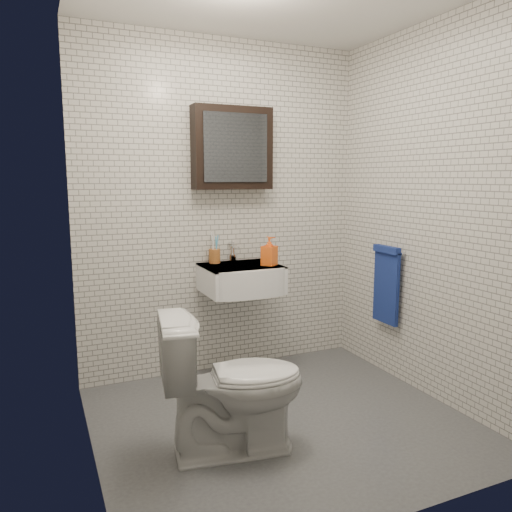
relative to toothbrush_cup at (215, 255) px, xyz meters
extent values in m
cube|color=#45474C|center=(0.09, -0.94, -0.90)|extent=(2.20, 2.00, 0.01)
cube|color=silver|center=(0.09, 0.06, 0.34)|extent=(2.20, 0.02, 2.50)
cube|color=silver|center=(0.09, -1.94, 0.34)|extent=(2.20, 0.02, 2.50)
cube|color=silver|center=(-1.01, -0.94, 0.34)|extent=(0.02, 2.00, 2.50)
cube|color=silver|center=(1.19, -0.94, 0.34)|extent=(0.02, 2.00, 2.50)
cube|color=white|center=(0.14, -0.17, -0.16)|extent=(0.55, 0.45, 0.20)
cylinder|color=silver|center=(0.14, -0.15, -0.07)|extent=(0.31, 0.31, 0.02)
cylinder|color=silver|center=(0.14, -0.15, -0.06)|extent=(0.04, 0.04, 0.01)
cube|color=white|center=(0.14, -0.17, -0.06)|extent=(0.55, 0.45, 0.01)
cylinder|color=silver|center=(0.14, 0.00, -0.03)|extent=(0.06, 0.06, 0.06)
cylinder|color=silver|center=(0.14, 0.00, 0.03)|extent=(0.03, 0.03, 0.08)
cylinder|color=silver|center=(0.14, -0.06, 0.06)|extent=(0.02, 0.12, 0.02)
cube|color=silver|center=(0.14, 0.03, 0.09)|extent=(0.02, 0.09, 0.01)
cube|color=black|center=(0.14, -0.01, 0.79)|extent=(0.60, 0.14, 0.60)
cube|color=#3F444C|center=(0.14, -0.09, 0.79)|extent=(0.49, 0.01, 0.49)
cylinder|color=silver|center=(1.15, -0.59, 0.04)|extent=(0.02, 0.30, 0.02)
cylinder|color=silver|center=(1.17, -0.46, 0.04)|extent=(0.04, 0.02, 0.02)
cylinder|color=silver|center=(1.17, -0.72, 0.04)|extent=(0.04, 0.02, 0.02)
cube|color=navy|center=(1.14, -0.59, -0.23)|extent=(0.03, 0.26, 0.54)
cube|color=navy|center=(1.13, -0.59, 0.06)|extent=(0.05, 0.26, 0.05)
cylinder|color=#A15C28|center=(0.00, 0.00, -0.01)|extent=(0.11, 0.11, 0.11)
cylinder|color=white|center=(-0.02, -0.01, 0.06)|extent=(0.02, 0.03, 0.20)
cylinder|color=#46AEE2|center=(0.01, -0.01, 0.05)|extent=(0.02, 0.02, 0.18)
cylinder|color=white|center=(-0.01, 0.01, 0.07)|extent=(0.02, 0.04, 0.21)
cylinder|color=#46AEE2|center=(0.02, 0.01, 0.06)|extent=(0.03, 0.04, 0.19)
imported|color=orange|center=(0.33, -0.26, 0.05)|extent=(0.13, 0.14, 0.21)
imported|color=white|center=(-0.30, -1.13, -0.52)|extent=(0.83, 0.56, 0.78)
camera|label=1|loc=(-1.22, -3.51, 0.57)|focal=35.00mm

